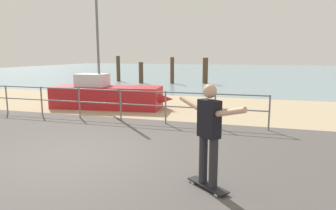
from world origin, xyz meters
TOP-DOWN VIEW (x-y plane):
  - ground_plane at (0.00, -1.00)m, footprint 24.00×10.00m
  - beach_strip at (0.00, 7.00)m, footprint 24.00×6.00m
  - sea_surface at (0.00, 35.00)m, footprint 72.00×50.00m
  - railing_fence at (-1.40, 3.60)m, footprint 10.88×0.05m
  - sailboat at (-2.06, 5.65)m, footprint 5.04×1.86m
  - skateboard at (2.95, -0.67)m, footprint 0.75×0.65m
  - skateboarder at (2.95, -0.67)m, footprint 1.19×0.96m
  - groyne_post_0 at (-7.24, 17.12)m, footprint 0.30×0.30m
  - groyne_post_1 at (-4.88, 16.13)m, footprint 0.33×0.33m
  - groyne_post_2 at (-2.51, 16.47)m, footprint 0.29×0.29m
  - groyne_post_3 at (-0.14, 17.22)m, footprint 0.39×0.39m

SIDE VIEW (x-z plane):
  - ground_plane at x=0.00m, z-range -0.02..0.02m
  - beach_strip at x=0.00m, z-range -0.02..0.02m
  - sea_surface at x=0.00m, z-range -0.02..0.02m
  - skateboard at x=2.95m, z-range 0.03..0.11m
  - sailboat at x=-2.06m, z-range -1.90..2.94m
  - railing_fence at x=-1.40m, z-range 0.17..1.22m
  - groyne_post_1 at x=-4.88m, z-range 0.00..1.60m
  - groyne_post_3 at x=-0.14m, z-range 0.00..1.93m
  - groyne_post_2 at x=-2.51m, z-range 0.00..1.97m
  - skateboarder at x=2.95m, z-range 0.19..1.84m
  - groyne_post_0 at x=-7.24m, z-range 0.00..2.06m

